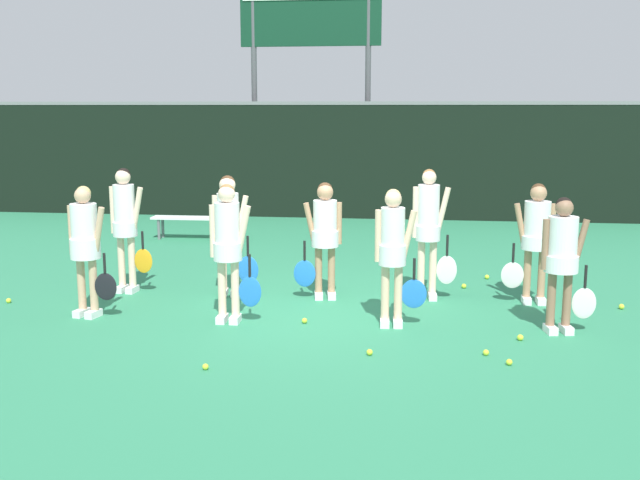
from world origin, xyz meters
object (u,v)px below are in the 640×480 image
object	(u,v)px
player_0	(85,241)
player_3	(562,254)
scoreboard	(310,40)
player_7	(429,224)
tennis_ball_7	(622,307)
tennis_ball_1	(370,352)
player_8	(536,233)
tennis_ball_5	(486,353)
tennis_ball_4	(205,367)
player_6	(325,230)
player_5	(229,225)
tennis_ball_2	(520,338)
tennis_ball_8	(487,277)
player_2	(393,247)
player_4	(125,219)
tennis_ball_9	(509,362)
tennis_ball_3	(464,286)
tennis_ball_0	(9,301)
bench_courtside	(195,220)
player_1	(228,242)
tennis_ball_6	(305,321)

from	to	relation	value
player_0	player_3	size ratio (longest dim) A/B	1.04
scoreboard	player_7	bearing A→B (deg)	-71.87
player_7	tennis_ball_7	distance (m)	2.73
scoreboard	tennis_ball_1	xyz separation A→B (m)	(2.20, -11.15, -4.21)
player_7	player_8	bearing A→B (deg)	-6.06
player_8	tennis_ball_5	xyz separation A→B (m)	(-0.82, -2.30, -0.93)
tennis_ball_4	player_7	bearing A→B (deg)	54.39
player_6	player_7	size ratio (longest dim) A/B	0.90
player_5	tennis_ball_2	size ratio (longest dim) A/B	23.62
player_5	tennis_ball_8	xyz separation A→B (m)	(3.69, 1.47, -0.96)
player_2	tennis_ball_1	bearing A→B (deg)	-103.14
player_4	tennis_ball_1	world-z (taller)	player_4
tennis_ball_9	player_8	bearing A→B (deg)	76.63
tennis_ball_9	tennis_ball_8	bearing A→B (deg)	88.11
player_4	tennis_ball_4	size ratio (longest dim) A/B	27.58
player_4	player_5	world-z (taller)	player_4
tennis_ball_3	tennis_ball_8	distance (m)	0.76
tennis_ball_0	tennis_ball_8	bearing A→B (deg)	19.15
tennis_ball_3	bench_courtside	bearing A→B (deg)	145.33
tennis_ball_2	tennis_ball_7	size ratio (longest dim) A/B	0.99
tennis_ball_4	player_4	bearing A→B (deg)	123.53
tennis_ball_7	player_1	bearing A→B (deg)	-166.20
player_2	player_5	bearing A→B (deg)	149.18
player_6	scoreboard	bearing A→B (deg)	89.31
tennis_ball_2	tennis_ball_8	bearing A→B (deg)	91.73
player_4	player_8	distance (m)	5.67
player_0	player_5	size ratio (longest dim) A/B	0.98
player_8	scoreboard	bearing A→B (deg)	115.68
scoreboard	player_7	size ratio (longest dim) A/B	3.04
player_2	tennis_ball_2	world-z (taller)	player_2
player_3	player_6	world-z (taller)	player_6
player_6	player_8	xyz separation A→B (m)	(2.83, 0.09, 0.01)
player_5	player_4	bearing A→B (deg)	173.73
tennis_ball_0	tennis_ball_8	distance (m)	6.95
player_0	player_8	world-z (taller)	player_0
player_7	tennis_ball_8	xyz separation A→B (m)	(0.94, 1.33, -1.01)
player_1	tennis_ball_7	bearing A→B (deg)	13.11
tennis_ball_0	player_2	bearing A→B (deg)	-4.43
player_7	tennis_ball_9	xyz separation A→B (m)	(0.81, -2.62, -1.01)
bench_courtside	player_0	xyz separation A→B (m)	(0.29, -5.62, 0.59)
player_2	tennis_ball_1	world-z (taller)	player_2
tennis_ball_1	tennis_ball_7	distance (m)	3.90
tennis_ball_6	tennis_ball_9	world-z (taller)	tennis_ball_6
player_5	tennis_ball_8	world-z (taller)	player_5
player_0	tennis_ball_6	size ratio (longest dim) A/B	24.55
player_0	player_1	size ratio (longest dim) A/B	0.97
tennis_ball_2	tennis_ball_3	size ratio (longest dim) A/B	1.00
player_5	player_7	bearing A→B (deg)	-3.12
tennis_ball_2	tennis_ball_7	bearing A→B (deg)	45.70
player_0	player_8	bearing A→B (deg)	25.06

